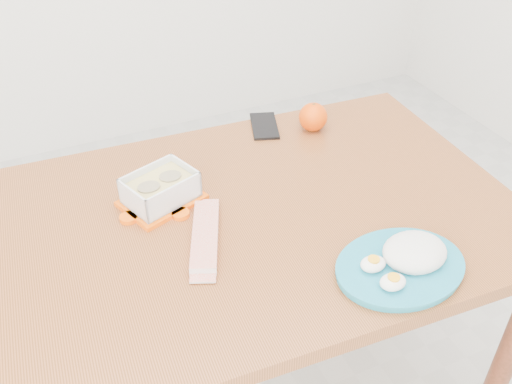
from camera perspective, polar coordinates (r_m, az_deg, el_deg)
name	(u,v)px	position (r m, az deg, el deg)	size (l,w,h in m)	color
ground	(290,373)	(2.01, 3.45, -17.60)	(3.50, 3.50, 0.00)	#B7B7B2
dining_table	(256,238)	(1.47, 0.00, -4.67)	(1.34, 0.93, 0.75)	#97522A
food_container	(161,189)	(1.44, -9.52, 0.25)	(0.23, 0.20, 0.08)	#FF5D07
orange_fruit	(313,117)	(1.73, 5.73, 7.48)	(0.09, 0.09, 0.09)	#FF4805
rice_plate	(405,260)	(1.29, 14.70, -6.60)	(0.30, 0.30, 0.08)	teal
candy_bar	(205,236)	(1.33, -5.11, -4.39)	(0.24, 0.06, 0.02)	red
smartphone	(264,126)	(1.75, 0.84, 6.63)	(0.08, 0.15, 0.01)	black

